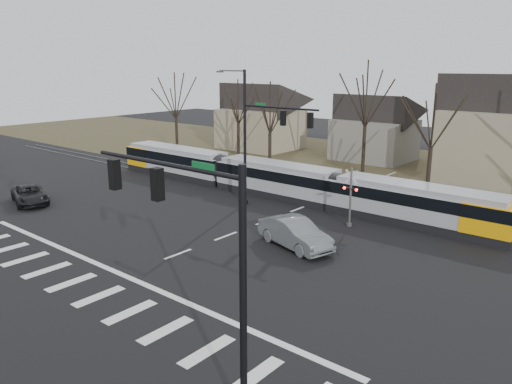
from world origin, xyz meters
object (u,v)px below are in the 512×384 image
Objects in this scene: suv at (30,195)px; rail_crossing_signal at (350,199)px; tram at (276,178)px; sedan at (295,233)px.

suv is 24.64m from rail_crossing_signal.
tram is 11.95m from sedan.
sedan is 1.02× the size of suv.
rail_crossing_signal is at bearing -20.34° from tram.
rail_crossing_signal reaches higher than suv.
rail_crossing_signal is at bearing 10.39° from sedan.
suv is (-21.51, -5.39, -0.17)m from sedan.
rail_crossing_signal is at bearing -45.36° from suv.
tram reaches higher than sedan.
sedan reaches higher than suv.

